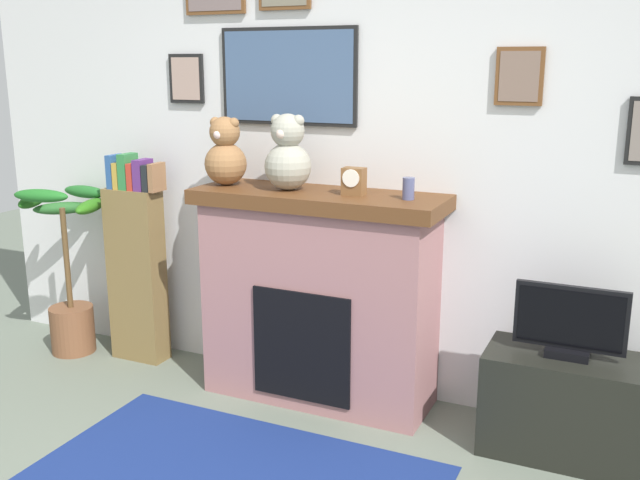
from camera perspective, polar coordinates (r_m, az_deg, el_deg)
back_wall at (r=4.06m, az=3.45°, el=5.98°), size 5.20×0.15×2.60m
fireplace at (r=4.01m, az=-0.08°, el=-4.45°), size 1.38×0.51×1.19m
bookshelf at (r=4.68m, az=-14.28°, el=-1.89°), size 0.39×0.16×1.32m
potted_plant at (r=4.96m, az=-19.22°, el=-3.15°), size 0.57×0.56×1.12m
tv_stand at (r=3.76m, az=18.63°, el=-12.26°), size 0.75×0.40×0.51m
television at (r=3.60m, az=19.14°, el=-6.27°), size 0.51×0.14×0.35m
area_rug at (r=3.54m, az=-6.52°, el=-17.89°), size 1.86×0.99×0.01m
candle_jar at (r=3.66m, az=7.00°, el=4.05°), size 0.06×0.06×0.11m
mantel_clock at (r=3.76m, az=2.68°, el=4.65°), size 0.11×0.09×0.14m
teddy_bear_grey at (r=4.10m, az=-7.49°, el=6.72°), size 0.24×0.24×0.38m
teddy_bear_cream at (r=3.90m, az=-2.56°, el=6.65°), size 0.25×0.25×0.41m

